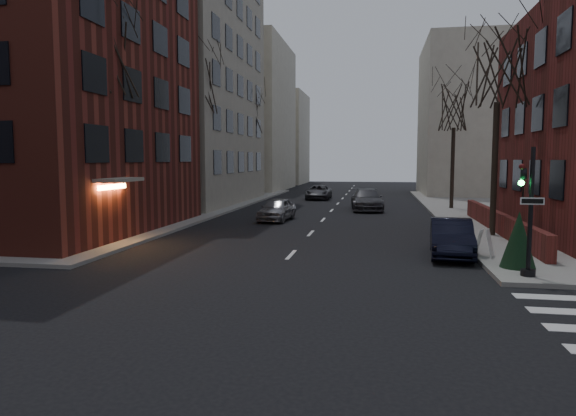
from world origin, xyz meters
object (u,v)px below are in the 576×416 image
object	(u,v)px
tree_right_a	(498,68)
streetlamp_near	(186,152)
sandwich_board	(484,243)
evergreen_shrub	(518,239)
traffic_signal	(528,220)
tree_left_b	(198,83)
streetlamp_far	(260,155)
car_lane_gray	(367,200)
tree_right_b	(454,107)
car_lane_silver	(277,209)
car_lane_far	(319,192)
tree_left_c	(249,114)
tree_left_a	(105,54)
parked_sedan	(451,238)

from	to	relation	value
tree_right_a	streetlamp_near	distance (m)	17.87
sandwich_board	evergreen_shrub	bearing A→B (deg)	-47.90
traffic_signal	sandwich_board	distance (m)	3.46
traffic_signal	evergreen_shrub	size ratio (longest dim) A/B	2.10
tree_left_b	streetlamp_far	bearing A→B (deg)	87.85
streetlamp_near	sandwich_board	world-z (taller)	streetlamp_near
car_lane_gray	sandwich_board	size ratio (longest dim) A/B	5.30
tree_right_b	streetlamp_far	size ratio (longest dim) A/B	1.46
car_lane_silver	car_lane_far	distance (m)	17.51
traffic_signal	tree_right_a	bearing A→B (deg)	84.53
tree_left_b	tree_right_a	xyz separation A→B (m)	(17.60, -8.00, -0.88)
tree_left_c	tree_right_a	bearing A→B (deg)	-51.34
streetlamp_near	traffic_signal	bearing A→B (deg)	-38.87
tree_right_b	sandwich_board	world-z (taller)	tree_right_b
tree_left_b	car_lane_gray	xyz separation A→B (m)	(11.36, 4.64, -8.12)
tree_left_c	streetlamp_near	size ratio (longest dim) A/B	1.55
streetlamp_near	car_lane_silver	distance (m)	6.57
tree_left_b	car_lane_silver	distance (m)	10.60
streetlamp_near	tree_left_a	bearing A→B (deg)	-94.29
tree_right_b	car_lane_gray	world-z (taller)	tree_right_b
parked_sedan	traffic_signal	bearing A→B (deg)	-61.18
parked_sedan	sandwich_board	xyz separation A→B (m)	(1.10, -0.65, -0.06)
tree_left_b	car_lane_gray	distance (m)	14.71
parked_sedan	car_lane_gray	distance (m)	18.19
tree_left_b	sandwich_board	size ratio (longest dim) A/B	10.48
streetlamp_far	car_lane_far	size ratio (longest dim) A/B	1.31
car_lane_far	sandwich_board	xyz separation A→B (m)	(9.47, -28.41, -0.00)
tree_right_a	tree_right_b	world-z (taller)	tree_right_a
streetlamp_far	evergreen_shrub	bearing A→B (deg)	-62.95
parked_sedan	tree_right_b	bearing A→B (deg)	86.65
tree_right_b	car_lane_gray	size ratio (longest dim) A/B	1.68
tree_left_b	car_lane_far	size ratio (longest dim) A/B	2.25
tree_right_b	parked_sedan	xyz separation A→B (m)	(-2.60, -19.19, -6.86)
tree_left_a	tree_left_c	size ratio (longest dim) A/B	1.06
tree_right_b	streetlamp_far	distance (m)	20.01
tree_left_a	evergreen_shrub	xyz separation A→B (m)	(16.81, -3.74, -7.37)
sandwich_board	streetlamp_far	bearing A→B (deg)	139.10
tree_left_c	evergreen_shrub	size ratio (longest dim) A/B	5.11
tree_right_b	streetlamp_near	distance (m)	20.01
sandwich_board	evergreen_shrub	world-z (taller)	evergreen_shrub
parked_sedan	car_lane_far	xyz separation A→B (m)	(-8.37, 27.75, -0.06)
car_lane_silver	car_lane_gray	world-z (taller)	car_lane_gray
car_lane_gray	streetlamp_far	bearing A→B (deg)	128.54
tree_left_c	parked_sedan	world-z (taller)	tree_left_c
tree_right_b	streetlamp_far	xyz separation A→B (m)	(-17.00, 10.00, -3.35)
tree_left_c	car_lane_silver	xyz separation A→B (m)	(6.03, -16.93, -7.32)
tree_left_a	tree_right_a	bearing A→B (deg)	12.80
evergreen_shrub	car_lane_far	bearing A→B (deg)	108.57
streetlamp_near	evergreen_shrub	world-z (taller)	streetlamp_near
traffic_signal	car_lane_silver	world-z (taller)	traffic_signal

